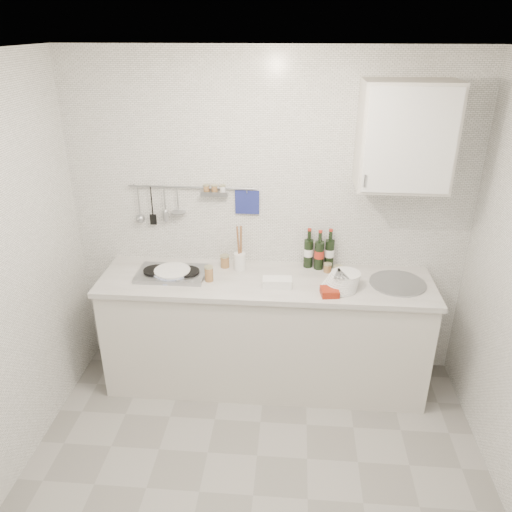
{
  "coord_description": "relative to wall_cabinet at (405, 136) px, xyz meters",
  "views": [
    {
      "loc": [
        0.19,
        -2.13,
        2.62
      ],
      "look_at": [
        -0.05,
        0.9,
        1.2
      ],
      "focal_mm": 35.0,
      "sensor_mm": 36.0,
      "label": 1
    }
  ],
  "objects": [
    {
      "name": "jar_d",
      "position": [
        -1.31,
        -0.18,
        -0.97
      ],
      "size": [
        0.07,
        0.07,
        0.11
      ],
      "rotation": [
        0.0,
        0.0,
        0.28
      ],
      "color": "olive",
      "rests_on": "counter"
    },
    {
      "name": "utensil_crock",
      "position": [
        -1.11,
        0.03,
        -0.95
      ],
      "size": [
        0.09,
        0.09,
        0.36
      ],
      "rotation": [
        0.0,
        0.0,
        0.16
      ],
      "color": "white",
      "rests_on": "counter"
    },
    {
      "name": "floor",
      "position": [
        -0.9,
        -1.22,
        -1.95
      ],
      "size": [
        3.0,
        3.0,
        0.0
      ],
      "primitive_type": "plane",
      "color": "slate",
      "rests_on": "ground"
    },
    {
      "name": "plate_stack_sink",
      "position": [
        -0.35,
        -0.21,
        -0.98
      ],
      "size": [
        0.28,
        0.26,
        0.12
      ],
      "rotation": [
        0.0,
        0.0,
        0.05
      ],
      "color": "white",
      "rests_on": "counter"
    },
    {
      "name": "ceiling",
      "position": [
        -0.9,
        -1.22,
        0.55
      ],
      "size": [
        3.0,
        3.0,
        0.0
      ],
      "primitive_type": "plane",
      "rotation": [
        3.14,
        0.0,
        0.0
      ],
      "color": "silver",
      "rests_on": "back_wall"
    },
    {
      "name": "jar_b",
      "position": [
        -0.44,
        0.03,
        -0.99
      ],
      "size": [
        0.06,
        0.06,
        0.07
      ],
      "rotation": [
        0.0,
        0.0,
        -0.03
      ],
      "color": "olive",
      "rests_on": "counter"
    },
    {
      "name": "wall_cabinet",
      "position": [
        0.0,
        0.0,
        0.0
      ],
      "size": [
        0.6,
        0.38,
        0.7
      ],
      "color": "beige",
      "rests_on": "back_wall"
    },
    {
      "name": "plate_stack_hob",
      "position": [
        -1.6,
        -0.13,
        -1.0
      ],
      "size": [
        0.29,
        0.29,
        0.05
      ],
      "rotation": [
        0.0,
        0.0,
        -0.09
      ],
      "color": "#506BB6",
      "rests_on": "counter"
    },
    {
      "name": "jar_c",
      "position": [
        -0.37,
        -0.02,
        -0.99
      ],
      "size": [
        0.07,
        0.07,
        0.08
      ],
      "rotation": [
        0.0,
        0.0,
        0.09
      ],
      "color": "olive",
      "rests_on": "counter"
    },
    {
      "name": "back_wall",
      "position": [
        -0.9,
        0.18,
        -0.7
      ],
      "size": [
        3.0,
        0.02,
        2.5
      ],
      "primitive_type": "cube",
      "color": "silver",
      "rests_on": "floor"
    },
    {
      "name": "strawberry_punnet",
      "position": [
        -0.45,
        -0.32,
        -1.01
      ],
      "size": [
        0.13,
        0.13,
        0.05
      ],
      "primitive_type": "cube",
      "rotation": [
        0.0,
        0.0,
        0.14
      ],
      "color": "#A42512",
      "rests_on": "counter"
    },
    {
      "name": "jar_a",
      "position": [
        -1.22,
        0.06,
        -0.98
      ],
      "size": [
        0.07,
        0.07,
        0.1
      ],
      "rotation": [
        0.0,
        0.0,
        -0.24
      ],
      "color": "olive",
      "rests_on": "counter"
    },
    {
      "name": "wall_rail",
      "position": [
        -1.5,
        0.15,
        -0.52
      ],
      "size": [
        0.98,
        0.09,
        0.34
      ],
      "color": "#93969B",
      "rests_on": "back_wall"
    },
    {
      "name": "butter_dish",
      "position": [
        -0.81,
        -0.22,
        -1.0
      ],
      "size": [
        0.21,
        0.11,
        0.06
      ],
      "primitive_type": "cube",
      "rotation": [
        0.0,
        0.0,
        0.05
      ],
      "color": "white",
      "rests_on": "counter"
    },
    {
      "name": "counter",
      "position": [
        -0.89,
        -0.12,
        -1.52
      ],
      "size": [
        2.44,
        0.64,
        0.96
      ],
      "color": "beige",
      "rests_on": "floor"
    },
    {
      "name": "wine_bottles",
      "position": [
        -0.51,
        0.11,
        -0.87
      ],
      "size": [
        0.23,
        0.1,
        0.31
      ],
      "rotation": [
        0.0,
        0.0,
        0.02
      ],
      "color": "black",
      "rests_on": "counter"
    }
  ]
}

